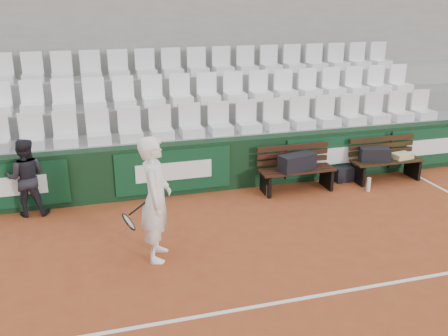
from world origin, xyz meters
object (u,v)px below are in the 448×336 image
sports_bag_ground (345,173)px  water_bottle_far (369,185)px  ball_kid (26,177)px  sports_bag_right (375,154)px  bench_right (386,170)px  sports_bag_left (297,162)px  water_bottle_near (268,191)px  tennis_player (156,199)px  bench_left (297,180)px

sports_bag_ground → water_bottle_far: (0.14, -0.68, -0.01)m
water_bottle_far → ball_kid: 6.38m
sports_bag_right → water_bottle_far: (-0.37, -0.46, -0.45)m
bench_right → sports_bag_ground: (-0.81, 0.22, -0.07)m
water_bottle_far → ball_kid: size_ratio=0.20×
sports_bag_left → sports_bag_right: size_ratio=1.24×
water_bottle_near → ball_kid: 4.38m
water_bottle_near → tennis_player: bearing=-144.4°
bench_right → water_bottle_far: 0.82m
sports_bag_ground → bench_right: bearing=-15.1°
ball_kid → water_bottle_near: bearing=-179.5°
bench_left → sports_bag_ground: 1.24m
bench_right → ball_kid: ball_kid is taller
sports_bag_right → sports_bag_ground: sports_bag_right is taller
ball_kid → sports_bag_left: bearing=-177.6°
bench_left → sports_bag_left: 0.38m
sports_bag_left → ball_kid: bearing=176.5°
bench_left → water_bottle_near: (-0.65, -0.14, -0.10)m
sports_bag_ground → tennis_player: (-4.25, -2.10, 0.77)m
sports_bag_left → tennis_player: size_ratio=0.39×
sports_bag_right → water_bottle_near: (-2.37, -0.17, -0.46)m
ball_kid → bench_right: bearing=-176.1°
sports_bag_ground → water_bottle_near: size_ratio=2.04×
water_bottle_near → tennis_player: tennis_player is taller
sports_bag_right → sports_bag_ground: size_ratio=1.18×
bench_left → sports_bag_ground: bearing=11.4°
ball_kid → sports_bag_ground: bearing=-174.3°
water_bottle_near → bench_right: bearing=3.7°
bench_left → sports_bag_ground: size_ratio=2.99×
ball_kid → tennis_player: bearing=138.1°
water_bottle_far → tennis_player: tennis_player is taller
bench_right → tennis_player: tennis_player is taller
water_bottle_near → water_bottle_far: size_ratio=0.88×
ball_kid → water_bottle_far: bearing=179.6°
bench_left → sports_bag_left: (-0.02, -0.03, 0.38)m
bench_left → tennis_player: tennis_player is taller
sports_bag_left → tennis_player: 3.54m
sports_bag_right → ball_kid: ball_kid is taller
bench_right → ball_kid: size_ratio=1.09×
bench_right → water_bottle_far: size_ratio=5.36×
water_bottle_near → tennis_player: size_ratio=0.13×
sports_bag_left → water_bottle_far: bearing=-16.1°
sports_bag_right → bench_right: bearing=-0.5°
bench_left → ball_kid: bearing=176.9°
tennis_player → ball_kid: (-1.93, 2.13, -0.23)m
bench_left → ball_kid: ball_kid is taller
sports_bag_left → water_bottle_far: 1.50m
bench_left → water_bottle_far: 1.42m
water_bottle_far → ball_kid: bearing=173.7°
sports_bag_right → water_bottle_far: bearing=-129.1°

